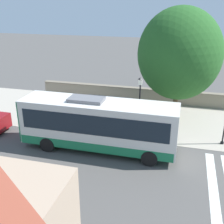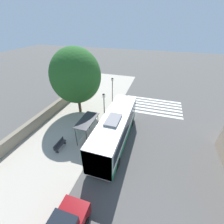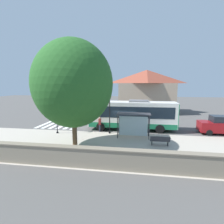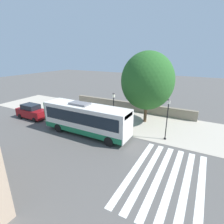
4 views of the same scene
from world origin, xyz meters
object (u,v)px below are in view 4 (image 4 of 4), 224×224
(pedestrian, at_px, (121,127))
(street_lamp_near, at_px, (167,116))
(parked_car_behind_bus, at_px, (32,112))
(bench, at_px, (93,113))
(bus_shelter, at_px, (100,109))
(street_lamp_far, at_px, (114,109))
(bus, at_px, (86,119))
(shade_tree, at_px, (147,81))

(pedestrian, height_order, street_lamp_near, street_lamp_near)
(pedestrian, xyz_separation_m, street_lamp_near, (-1.33, 4.59, 1.62))
(parked_car_behind_bus, bearing_deg, street_lamp_near, 97.88)
(bench, distance_m, parked_car_behind_bus, 8.63)
(bus_shelter, xyz_separation_m, street_lamp_far, (1.18, 2.65, 0.67))
(street_lamp_near, bearing_deg, street_lamp_far, -82.10)
(bus, height_order, pedestrian, bus)
(shade_tree, relative_size, parked_car_behind_bus, 1.99)
(bus_shelter, distance_m, street_lamp_near, 8.51)
(bus_shelter, relative_size, street_lamp_near, 0.77)
(street_lamp_near, height_order, parked_car_behind_bus, street_lamp_near)
(bus_shelter, relative_size, pedestrian, 1.97)
(street_lamp_near, height_order, shade_tree, shade_tree)
(street_lamp_far, xyz_separation_m, parked_car_behind_bus, (1.68, -12.19, -1.74))
(bus, relative_size, street_lamp_far, 2.22)
(bus, relative_size, pedestrian, 5.90)
(bus, bearing_deg, pedestrian, 113.52)
(bench, height_order, shade_tree, shade_tree)
(bus, bearing_deg, shade_tree, 145.63)
(street_lamp_near, bearing_deg, bus, -70.49)
(shade_tree, bearing_deg, street_lamp_far, -25.85)
(bench, bearing_deg, bus_shelter, 50.33)
(pedestrian, bearing_deg, parked_car_behind_bus, -85.06)
(street_lamp_near, distance_m, parked_car_behind_bus, 18.26)
(bench, bearing_deg, parked_car_behind_bus, -55.43)
(pedestrian, relative_size, street_lamp_far, 0.38)
(bus, height_order, bus_shelter, bus)
(street_lamp_far, bearing_deg, street_lamp_near, 97.90)
(bus, relative_size, parked_car_behind_bus, 2.24)
(street_lamp_far, height_order, shade_tree, shade_tree)
(street_lamp_near, relative_size, street_lamp_far, 0.97)
(bus, height_order, street_lamp_near, street_lamp_near)
(bus, bearing_deg, bus_shelter, -175.18)
(bench, distance_m, street_lamp_near, 11.39)
(street_lamp_far, bearing_deg, bus, -48.52)
(bus, xyz_separation_m, shade_tree, (-6.80, 4.65, 3.61))
(pedestrian, bearing_deg, bus_shelter, -113.65)
(bus, distance_m, street_lamp_far, 3.28)
(pedestrian, xyz_separation_m, bench, (-3.73, -6.34, -0.55))
(bus, xyz_separation_m, street_lamp_near, (-2.91, 8.20, 0.78))
(bus, bearing_deg, parked_car_behind_bus, -92.42)
(street_lamp_near, xyz_separation_m, street_lamp_far, (0.81, -5.83, 0.08))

